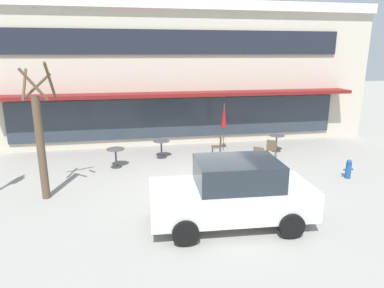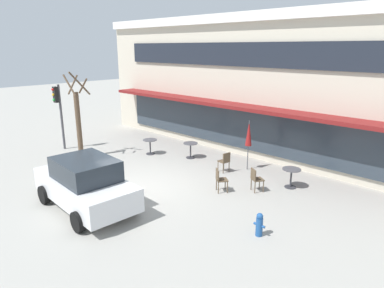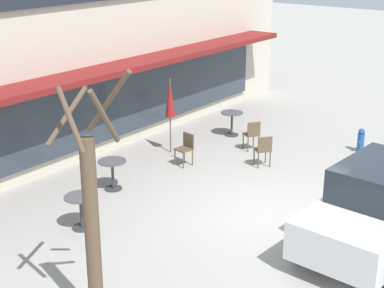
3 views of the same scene
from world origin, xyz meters
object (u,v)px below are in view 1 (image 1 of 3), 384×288
Objects in this scene: cafe_table_near_wall at (116,155)px; cafe_chair_2 at (272,148)px; cafe_chair_0 at (259,156)px; parked_sedan at (233,193)px; cafe_table_streetside at (277,140)px; cafe_chair_1 at (218,145)px; cafe_table_by_tree at (161,146)px; fire_hydrant at (348,169)px; street_tree at (41,140)px; patio_umbrella_green_folded at (224,116)px.

cafe_table_near_wall is 0.85× the size of cafe_chair_2.
parked_sedan is (-2.37, -4.14, 0.35)m from cafe_chair_0.
cafe_chair_1 reaches higher than cafe_table_streetside.
cafe_table_streetside is 1.47m from cafe_chair_2.
cafe_table_by_tree reaches higher than fire_hydrant.
fire_hydrant is at bearing -0.94° from street_tree.
cafe_table_streetside reaches higher than fire_hydrant.
cafe_table_near_wall is 5.20m from patio_umbrella_green_folded.
cafe_table_streetside is 2.79m from cafe_chair_0.
cafe_chair_2 is at bearing 15.82° from street_tree.
cafe_chair_1 and cafe_chair_2 have the same top height.
cafe_chair_2 is at bearing -14.86° from cafe_table_by_tree.
cafe_chair_0 is 4.78m from parked_sedan.
patio_umbrella_green_folded is 0.53× the size of street_tree.
street_tree reaches higher than fire_hydrant.
cafe_table_near_wall is at bearing 177.79° from cafe_chair_2.
patio_umbrella_green_folded reaches higher than cafe_chair_2.
cafe_table_streetside is at bearing 7.86° from cafe_table_near_wall.
cafe_table_by_tree is 0.18× the size of street_tree.
cafe_table_by_tree is 0.18× the size of parked_sedan.
cafe_chair_0 is at bearing -12.27° from cafe_table_near_wall.
cafe_table_near_wall is 1.08× the size of fire_hydrant.
cafe_table_streetside is 0.85× the size of cafe_chair_2.
fire_hydrant is (2.78, -1.63, -0.17)m from cafe_chair_0.
cafe_chair_0 is at bearing -134.62° from cafe_chair_2.
fire_hydrant is (6.39, -3.79, -0.16)m from cafe_table_by_tree.
cafe_chair_2 is (6.45, -0.25, 0.01)m from cafe_table_near_wall.
cafe_table_streetside is at bearing 0.42° from cafe_table_by_tree.
cafe_table_streetside is at bearing 8.45° from cafe_chair_1.
cafe_table_near_wall is 6.20m from parked_sedan.
street_tree is 5.94× the size of fire_hydrant.
cafe_chair_0 is 1.26× the size of fire_hydrant.
patio_umbrella_green_folded is at bearing 31.26° from street_tree.
cafe_chair_0 is (5.51, -1.20, 0.01)m from cafe_table_near_wall.
cafe_table_by_tree is 0.85× the size of cafe_chair_1.
cafe_table_by_tree is 7.43m from fire_hydrant.
cafe_table_by_tree is at bearing 149.35° from fire_hydrant.
parked_sedan reaches higher than cafe_chair_2.
cafe_chair_2 reaches higher than cafe_table_by_tree.
street_tree reaches higher than cafe_table_streetside.
cafe_chair_2 is 0.21× the size of street_tree.
street_tree is (-2.07, -2.66, 1.35)m from cafe_table_near_wall.
patio_umbrella_green_folded reaches higher than parked_sedan.
cafe_table_streetside is at bearing 52.00° from cafe_chair_0.
cafe_table_near_wall is at bearing -153.28° from cafe_table_by_tree.
cafe_table_by_tree is 3.19m from patio_umbrella_green_folded.
patio_umbrella_green_folded is at bearing 11.07° from cafe_table_by_tree.
cafe_chair_2 is (4.54, -1.21, 0.01)m from cafe_table_by_tree.
patio_umbrella_green_folded is at bearing 17.57° from cafe_table_near_wall.
cafe_table_streetside is 7.54m from parked_sedan.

